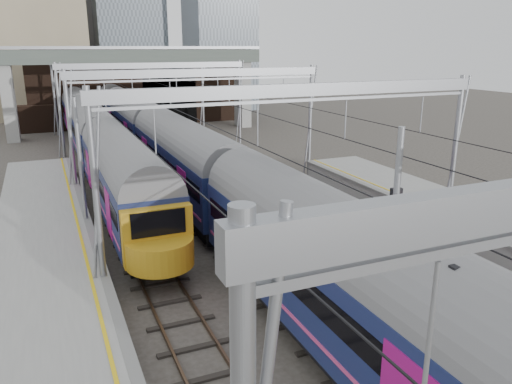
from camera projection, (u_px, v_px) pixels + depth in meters
name	position (u px, v px, depth m)	size (l,w,h in m)	color
ground	(426.00, 371.00, 14.76)	(160.00, 160.00, 0.00)	#38332D
tracks	(241.00, 217.00, 27.98)	(14.40, 80.00, 0.22)	#4C3828
overhead_line	(203.00, 90.00, 31.86)	(16.80, 80.00, 8.00)	gray
retaining_wall	(139.00, 89.00, 59.87)	(28.00, 2.75, 9.00)	black
overbridge	(134.00, 65.00, 53.29)	(28.00, 3.00, 9.25)	gray
train_main	(155.00, 138.00, 37.62)	(3.00, 69.39, 5.10)	black
train_second	(83.00, 119.00, 48.12)	(2.84, 65.74, 4.88)	black
signal_near_left	(444.00, 344.00, 10.58)	(0.36, 0.47, 5.05)	black
signal_near_centre	(390.00, 242.00, 16.16)	(0.38, 0.47, 5.00)	black
equip_cover_a	(416.00, 313.00, 17.92)	(0.89, 0.63, 0.10)	#164AAA
equip_cover_b	(293.00, 267.00, 21.64)	(0.95, 0.67, 0.11)	#164AAA
equip_cover_c	(502.00, 294.00, 19.27)	(0.81, 0.57, 0.09)	#164AAA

